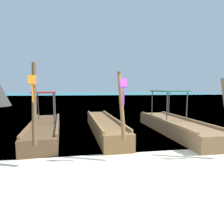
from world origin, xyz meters
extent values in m
plane|color=beige|center=(0.00, 0.00, 0.00)|extent=(120.00, 120.00, 0.00)
plane|color=teal|center=(0.00, 61.29, 0.00)|extent=(120.00, 120.00, 0.00)
cube|color=brown|center=(-2.86, 4.13, 0.27)|extent=(1.68, 5.78, 0.55)
cube|color=brown|center=(-3.41, 4.08, 0.60)|extent=(0.54, 5.23, 0.10)
cube|color=brown|center=(-2.32, 4.18, 0.60)|extent=(0.54, 5.23, 0.10)
cylinder|color=brown|center=(-2.59, 1.09, 1.68)|extent=(0.19, 0.82, 2.30)
cube|color=orange|center=(-2.57, 0.90, 2.30)|extent=(0.21, 0.15, 0.25)
cube|color=orange|center=(-2.57, 0.88, 1.95)|extent=(0.04, 0.08, 0.47)
cylinder|color=#4C4C51|center=(-3.26, 3.95, 1.21)|extent=(0.05, 0.05, 1.33)
cylinder|color=#4C4C51|center=(-2.44, 4.02, 1.21)|extent=(0.05, 0.05, 1.33)
cylinder|color=#4C4C51|center=(-3.41, 5.66, 1.21)|extent=(0.05, 0.05, 1.33)
cylinder|color=#4C4C51|center=(-2.59, 5.73, 1.21)|extent=(0.05, 0.05, 1.33)
cube|color=#AD2323|center=(-2.92, 4.84, 1.90)|extent=(1.16, 1.99, 0.06)
cube|color=brown|center=(-0.22, 4.31, 0.31)|extent=(1.24, 6.30, 0.62)
cube|color=#996C3F|center=(-0.69, 4.30, 0.67)|extent=(0.27, 5.77, 0.10)
cube|color=#996C3F|center=(0.26, 4.33, 0.67)|extent=(0.27, 5.77, 0.10)
cylinder|color=brown|center=(-0.11, 1.03, 1.60)|extent=(0.14, 0.72, 2.00)
cube|color=purple|center=(-0.10, 0.84, 2.23)|extent=(0.20, 0.13, 0.25)
cube|color=purple|center=(-0.10, 0.82, 1.86)|extent=(0.03, 0.08, 0.51)
cube|color=olive|center=(3.07, 3.67, 0.29)|extent=(1.46, 6.09, 0.58)
cube|color=#AF7F52|center=(2.41, 3.68, 0.63)|extent=(0.14, 5.59, 0.10)
cube|color=#AF7F52|center=(3.73, 3.66, 0.63)|extent=(0.14, 5.59, 0.10)
cylinder|color=#4C4C51|center=(2.58, 3.52, 1.26)|extent=(0.05, 0.05, 1.34)
cylinder|color=#4C4C51|center=(3.56, 3.51, 1.26)|extent=(0.05, 0.05, 1.34)
cylinder|color=#4C4C51|center=(2.60, 5.34, 1.26)|extent=(0.05, 0.05, 1.34)
cylinder|color=#4C4C51|center=(3.58, 5.33, 1.26)|extent=(0.05, 0.05, 1.34)
cube|color=#2D844C|center=(3.08, 4.43, 1.96)|extent=(1.21, 2.03, 0.06)
camera|label=1|loc=(-1.37, -4.46, 2.06)|focal=30.35mm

